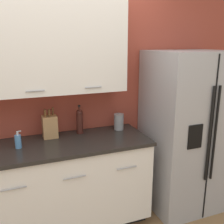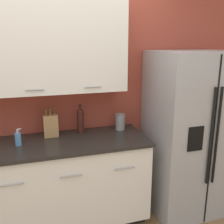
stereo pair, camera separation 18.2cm
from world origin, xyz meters
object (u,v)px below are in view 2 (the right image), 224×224
wine_bottle (81,120)px  knife_block (51,125)px  refrigerator (190,133)px  steel_canister (120,122)px  soap_dispenser (18,139)px

wine_bottle → knife_block: bearing=-176.7°
refrigerator → steel_canister: size_ratio=9.34×
knife_block → refrigerator: bearing=-9.1°
refrigerator → wine_bottle: (-1.17, 0.25, 0.18)m
refrigerator → steel_canister: 0.78m
refrigerator → wine_bottle: refrigerator is taller
knife_block → wine_bottle: 0.31m
wine_bottle → steel_canister: size_ratio=1.60×
knife_block → steel_canister: 0.74m
knife_block → wine_bottle: size_ratio=1.01×
refrigerator → knife_block: size_ratio=5.82×
wine_bottle → steel_canister: bearing=-4.2°
soap_dispenser → steel_canister: size_ratio=0.86×
refrigerator → knife_block: bearing=170.9°
soap_dispenser → steel_canister: bearing=8.4°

